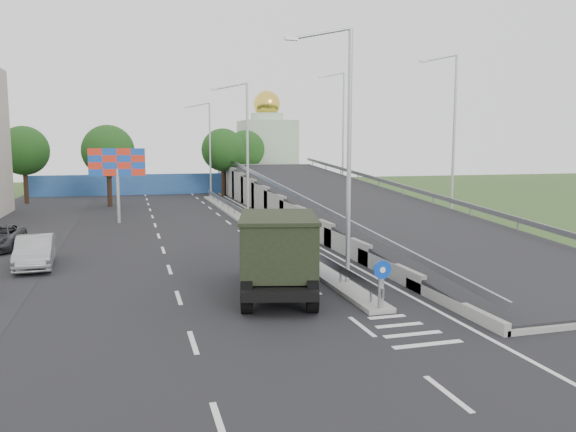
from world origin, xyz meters
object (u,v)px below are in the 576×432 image
object	(u,v)px
lamp_post_near	(345,143)
billboard	(117,166)
lamp_post_mid	(245,144)
parked_car_b	(35,252)
church	(267,148)
dump_truck	(278,248)
lamp_post_far	(208,144)
sign_bollard	(381,284)

from	to	relation	value
lamp_post_near	billboard	distance (m)	23.87
lamp_post_mid	parked_car_b	distance (m)	18.62
church	billboard	size ratio (longest dim) A/B	2.51
lamp_post_near	billboard	size ratio (longest dim) A/B	1.83
billboard	dump_truck	bearing A→B (deg)	-73.94
lamp_post_mid	parked_car_b	xyz separation A→B (m)	(-12.64, -12.70, -5.06)
lamp_post_near	lamp_post_mid	xyz separation A→B (m)	(0.00, 20.00, 0.00)
church	lamp_post_near	bearing A→B (deg)	-100.38
lamp_post_far	church	size ratio (longest dim) A/B	0.73
billboard	dump_truck	xyz separation A→B (m)	(6.35, -22.07, -2.44)
church	dump_truck	size ratio (longest dim) A/B	1.83
sign_bollard	parked_car_b	xyz separation A→B (m)	(-12.53, 11.12, -0.28)
lamp_post_far	parked_car_b	bearing A→B (deg)	-111.14
lamp_post_mid	dump_truck	world-z (taller)	lamp_post_mid
church	billboard	distance (m)	37.23
lamp_post_mid	dump_truck	distance (m)	20.66
lamp_post_near	church	size ratio (longest dim) A/B	0.73
lamp_post_mid	dump_truck	bearing A→B (deg)	-97.82
church	parked_car_b	xyz separation A→B (m)	(-22.53, -46.70, -4.56)
lamp_post_mid	lamp_post_far	size ratio (longest dim) A/B	1.00
church	parked_car_b	world-z (taller)	church
dump_truck	lamp_post_far	bearing A→B (deg)	99.64
sign_bollard	dump_truck	distance (m)	4.65
billboard	parked_car_b	bearing A→B (deg)	-103.51
parked_car_b	sign_bollard	bearing A→B (deg)	-45.54
sign_bollard	lamp_post_mid	distance (m)	24.30
sign_bollard	church	xyz separation A→B (m)	(10.00, 57.83, 4.28)
dump_truck	parked_car_b	xyz separation A→B (m)	(-9.89, 7.37, -0.99)
sign_bollard	billboard	world-z (taller)	billboard
lamp_post_mid	church	distance (m)	35.41
lamp_post_mid	billboard	bearing A→B (deg)	167.62
lamp_post_near	billboard	bearing A→B (deg)	112.49
church	dump_truck	world-z (taller)	church
billboard	lamp_post_far	bearing A→B (deg)	63.16
lamp_post_near	lamp_post_far	world-z (taller)	same
lamp_post_mid	parked_car_b	world-z (taller)	lamp_post_mid
sign_bollard	billboard	bearing A→B (deg)	109.21
dump_truck	lamp_post_near	bearing A→B (deg)	15.07
billboard	parked_car_b	distance (m)	15.51
sign_bollard	lamp_post_far	size ratio (longest dim) A/B	0.17
lamp_post_mid	lamp_post_far	distance (m)	20.00
sign_bollard	church	world-z (taller)	church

